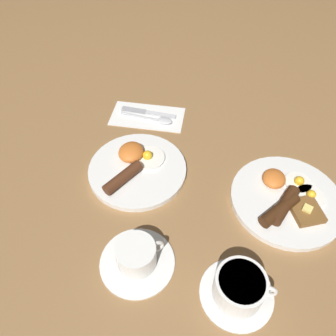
% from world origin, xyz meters
% --- Properties ---
extents(ground_plane, '(3.00, 3.00, 0.00)m').
position_xyz_m(ground_plane, '(0.00, 0.00, 0.00)').
color(ground_plane, olive).
extents(breakfast_plate_near, '(0.25, 0.25, 0.05)m').
position_xyz_m(breakfast_plate_near, '(-0.00, -0.00, 0.01)').
color(breakfast_plate_near, white).
rests_on(breakfast_plate_near, ground_plane).
extents(breakfast_plate_far, '(0.27, 0.27, 0.04)m').
position_xyz_m(breakfast_plate_far, '(0.00, 0.38, 0.01)').
color(breakfast_plate_far, white).
rests_on(breakfast_plate_far, ground_plane).
extents(teacup_near, '(0.16, 0.16, 0.06)m').
position_xyz_m(teacup_near, '(0.24, 0.08, 0.03)').
color(teacup_near, white).
rests_on(teacup_near, ground_plane).
extents(teacup_far, '(0.15, 0.15, 0.07)m').
position_xyz_m(teacup_far, '(0.25, 0.29, 0.03)').
color(teacup_far, white).
rests_on(teacup_far, ground_plane).
extents(napkin, '(0.13, 0.23, 0.01)m').
position_xyz_m(napkin, '(-0.21, -0.04, 0.00)').
color(napkin, white).
rests_on(napkin, ground_plane).
extents(knife, '(0.02, 0.17, 0.01)m').
position_xyz_m(knife, '(-0.23, -0.05, 0.01)').
color(knife, silver).
rests_on(knife, napkin).
extents(spoon, '(0.03, 0.16, 0.01)m').
position_xyz_m(spoon, '(-0.20, 0.00, 0.01)').
color(spoon, silver).
rests_on(spoon, napkin).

